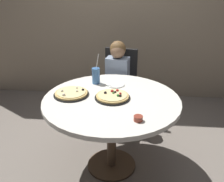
{
  "coord_description": "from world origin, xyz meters",
  "views": [
    {
      "loc": [
        0.18,
        -2.03,
        1.74
      ],
      "look_at": [
        0.0,
        0.05,
        0.8
      ],
      "focal_mm": 40.83,
      "sensor_mm": 36.0,
      "label": 1
    }
  ],
  "objects_px": {
    "pizza_cheese": "(71,93)",
    "soda_cup": "(96,76)",
    "chair_wooden": "(119,83)",
    "sauce_bowl": "(138,118)",
    "diner_child": "(116,93)",
    "dining_table": "(112,108)",
    "plate_small": "(116,85)",
    "pizza_veggie": "(113,96)"
  },
  "relations": [
    {
      "from": "pizza_cheese",
      "to": "soda_cup",
      "type": "height_order",
      "value": "soda_cup"
    },
    {
      "from": "chair_wooden",
      "to": "sauce_bowl",
      "type": "distance_m",
      "value": 1.3
    },
    {
      "from": "diner_child",
      "to": "pizza_cheese",
      "type": "bearing_deg",
      "value": -118.05
    },
    {
      "from": "diner_child",
      "to": "soda_cup",
      "type": "xyz_separation_m",
      "value": [
        -0.17,
        -0.37,
        0.35
      ]
    },
    {
      "from": "dining_table",
      "to": "sauce_bowl",
      "type": "distance_m",
      "value": 0.45
    },
    {
      "from": "diner_child",
      "to": "dining_table",
      "type": "bearing_deg",
      "value": -88.95
    },
    {
      "from": "dining_table",
      "to": "chair_wooden",
      "type": "distance_m",
      "value": 0.9
    },
    {
      "from": "soda_cup",
      "to": "plate_small",
      "type": "distance_m",
      "value": 0.22
    },
    {
      "from": "diner_child",
      "to": "soda_cup",
      "type": "bearing_deg",
      "value": -115.26
    },
    {
      "from": "dining_table",
      "to": "pizza_veggie",
      "type": "height_order",
      "value": "pizza_veggie"
    },
    {
      "from": "soda_cup",
      "to": "sauce_bowl",
      "type": "relative_size",
      "value": 4.39
    },
    {
      "from": "chair_wooden",
      "to": "plate_small",
      "type": "bearing_deg",
      "value": -90.22
    },
    {
      "from": "diner_child",
      "to": "plate_small",
      "type": "bearing_deg",
      "value": -86.2
    },
    {
      "from": "diner_child",
      "to": "pizza_veggie",
      "type": "bearing_deg",
      "value": -88.21
    },
    {
      "from": "sauce_bowl",
      "to": "pizza_cheese",
      "type": "bearing_deg",
      "value": 146.43
    },
    {
      "from": "soda_cup",
      "to": "plate_small",
      "type": "xyz_separation_m",
      "value": [
        0.2,
        -0.03,
        -0.08
      ]
    },
    {
      "from": "chair_wooden",
      "to": "pizza_veggie",
      "type": "xyz_separation_m",
      "value": [
        -0.01,
        -0.88,
        0.24
      ]
    },
    {
      "from": "dining_table",
      "to": "chair_wooden",
      "type": "relative_size",
      "value": 1.29
    },
    {
      "from": "dining_table",
      "to": "soda_cup",
      "type": "xyz_separation_m",
      "value": [
        -0.19,
        0.34,
        0.18
      ]
    },
    {
      "from": "dining_table",
      "to": "soda_cup",
      "type": "distance_m",
      "value": 0.43
    },
    {
      "from": "chair_wooden",
      "to": "soda_cup",
      "type": "xyz_separation_m",
      "value": [
        -0.2,
        -0.55,
        0.3
      ]
    },
    {
      "from": "chair_wooden",
      "to": "plate_small",
      "type": "relative_size",
      "value": 5.28
    },
    {
      "from": "pizza_veggie",
      "to": "soda_cup",
      "type": "height_order",
      "value": "soda_cup"
    },
    {
      "from": "soda_cup",
      "to": "plate_small",
      "type": "height_order",
      "value": "soda_cup"
    },
    {
      "from": "diner_child",
      "to": "plate_small",
      "type": "distance_m",
      "value": 0.49
    },
    {
      "from": "diner_child",
      "to": "pizza_veggie",
      "type": "xyz_separation_m",
      "value": [
        0.02,
        -0.7,
        0.28
      ]
    },
    {
      "from": "pizza_veggie",
      "to": "diner_child",
      "type": "bearing_deg",
      "value": 91.79
    },
    {
      "from": "pizza_veggie",
      "to": "soda_cup",
      "type": "distance_m",
      "value": 0.39
    },
    {
      "from": "pizza_veggie",
      "to": "plate_small",
      "type": "xyz_separation_m",
      "value": [
        0.0,
        0.3,
        -0.01
      ]
    },
    {
      "from": "pizza_cheese",
      "to": "sauce_bowl",
      "type": "relative_size",
      "value": 4.6
    },
    {
      "from": "chair_wooden",
      "to": "sauce_bowl",
      "type": "height_order",
      "value": "chair_wooden"
    },
    {
      "from": "pizza_cheese",
      "to": "plate_small",
      "type": "relative_size",
      "value": 1.79
    },
    {
      "from": "chair_wooden",
      "to": "diner_child",
      "type": "height_order",
      "value": "diner_child"
    },
    {
      "from": "soda_cup",
      "to": "pizza_cheese",
      "type": "bearing_deg",
      "value": -121.26
    },
    {
      "from": "pizza_cheese",
      "to": "sauce_bowl",
      "type": "bearing_deg",
      "value": -33.57
    },
    {
      "from": "soda_cup",
      "to": "sauce_bowl",
      "type": "bearing_deg",
      "value": -59.12
    },
    {
      "from": "plate_small",
      "to": "pizza_veggie",
      "type": "bearing_deg",
      "value": -90.9
    },
    {
      "from": "sauce_bowl",
      "to": "plate_small",
      "type": "xyz_separation_m",
      "value": [
        -0.22,
        0.68,
        -0.02
      ]
    },
    {
      "from": "dining_table",
      "to": "sauce_bowl",
      "type": "relative_size",
      "value": 17.52
    },
    {
      "from": "diner_child",
      "to": "pizza_cheese",
      "type": "xyz_separation_m",
      "value": [
        -0.36,
        -0.67,
        0.28
      ]
    },
    {
      "from": "plate_small",
      "to": "diner_child",
      "type": "bearing_deg",
      "value": 93.8
    },
    {
      "from": "dining_table",
      "to": "chair_wooden",
      "type": "xyz_separation_m",
      "value": [
        0.02,
        0.89,
        -0.12
      ]
    }
  ]
}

